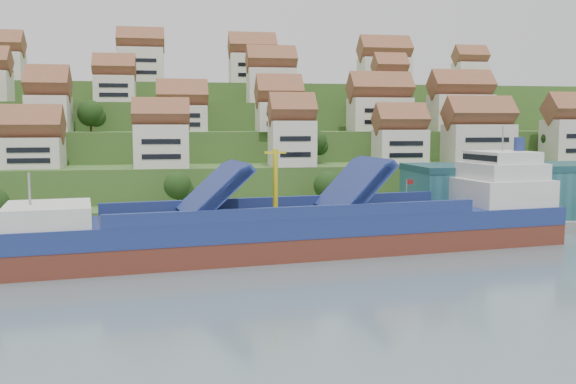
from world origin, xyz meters
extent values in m
plane|color=slate|center=(0.00, 0.00, 0.00)|extent=(300.00, 300.00, 0.00)
cube|color=gray|center=(20.00, 15.00, 1.10)|extent=(180.00, 14.00, 2.20)
cube|color=#2D4C1E|center=(0.00, 86.00, 2.00)|extent=(260.00, 128.00, 4.00)
cube|color=#2D4C1E|center=(0.00, 91.00, 5.50)|extent=(260.00, 118.00, 11.00)
cube|color=#2D4C1E|center=(0.00, 99.00, 9.00)|extent=(260.00, 102.00, 18.00)
cube|color=#2D4C1E|center=(0.00, 107.00, 12.50)|extent=(260.00, 86.00, 25.00)
cube|color=#2D4C1E|center=(0.00, 116.00, 15.50)|extent=(260.00, 68.00, 31.00)
cube|color=beige|center=(-49.41, 40.12, 14.04)|extent=(11.43, 8.57, 6.08)
cube|color=beige|center=(-24.07, 36.17, 15.33)|extent=(10.77, 7.03, 8.66)
cube|color=beige|center=(2.53, 35.75, 15.71)|extent=(9.06, 7.62, 9.42)
cube|color=beige|center=(27.52, 39.76, 14.75)|extent=(10.81, 7.73, 7.50)
cube|color=beige|center=(45.41, 38.53, 15.33)|extent=(14.53, 8.26, 8.66)
cube|color=beige|center=(70.29, 41.06, 15.88)|extent=(12.35, 8.31, 9.76)
cube|color=beige|center=(-48.85, 55.52, 21.98)|extent=(8.99, 8.98, 7.95)
cube|color=beige|center=(-19.52, 54.73, 20.97)|extent=(11.05, 7.90, 5.94)
cube|color=beige|center=(2.36, 51.19, 21.29)|extent=(10.03, 8.56, 6.59)
cube|color=beige|center=(27.86, 55.35, 21.99)|extent=(14.55, 8.36, 7.98)
cube|color=beige|center=(48.94, 55.64, 22.45)|extent=(14.85, 8.18, 8.91)
cube|color=beige|center=(-35.80, 71.10, 28.31)|extent=(9.85, 7.30, 6.62)
cube|color=beige|center=(3.39, 69.72, 29.42)|extent=(12.08, 7.79, 8.85)
cube|color=beige|center=(35.45, 70.31, 29.06)|extent=(8.40, 7.14, 8.11)
cube|color=beige|center=(-66.95, 89.86, 34.84)|extent=(11.85, 8.03, 7.68)
cube|color=beige|center=(-30.05, 87.92, 35.71)|extent=(12.18, 7.51, 9.43)
cube|color=beige|center=(0.79, 88.30, 35.16)|extent=(12.77, 8.15, 8.33)
cube|color=beige|center=(39.64, 87.40, 34.91)|extent=(14.37, 8.73, 7.83)
cube|color=beige|center=(68.75, 91.88, 34.73)|extent=(9.60, 7.05, 7.45)
ellipsoid|color=#1C3A13|center=(7.92, 26.11, 7.77)|extent=(5.72, 5.72, 5.72)
ellipsoid|color=#1C3A13|center=(-21.06, 26.29, 8.28)|extent=(5.22, 5.22, 5.22)
ellipsoid|color=#1C3A13|center=(56.31, 43.11, 14.71)|extent=(5.36, 5.36, 5.36)
ellipsoid|color=#1C3A13|center=(65.93, 43.11, 16.33)|extent=(4.24, 4.24, 4.24)
ellipsoid|color=#1C3A13|center=(9.08, 43.66, 15.82)|extent=(5.48, 5.48, 5.48)
ellipsoid|color=#1C3A13|center=(45.86, 59.83, 23.34)|extent=(4.99, 4.99, 4.99)
ellipsoid|color=#1C3A13|center=(-50.05, 59.38, 21.86)|extent=(6.31, 6.31, 6.31)
ellipsoid|color=#1C3A13|center=(-40.26, 57.97, 22.21)|extent=(6.00, 6.00, 6.00)
ellipsoid|color=#1C3A13|center=(5.20, 73.21, 31.69)|extent=(6.06, 6.06, 6.06)
ellipsoid|color=#1C3A13|center=(34.07, 75.94, 29.67)|extent=(5.37, 5.37, 5.37)
ellipsoid|color=#1C3A13|center=(-39.43, 19.00, 5.14)|extent=(4.50, 4.50, 4.50)
cube|color=#22575D|center=(52.00, 17.00, 7.20)|extent=(60.00, 15.00, 10.00)
cylinder|color=gray|center=(18.00, 10.00, 6.20)|extent=(0.16, 0.16, 8.00)
cube|color=maroon|center=(18.60, 10.00, 9.80)|extent=(1.20, 0.05, 0.80)
cube|color=#59261B|center=(-2.30, 0.16, 1.00)|extent=(87.68, 24.79, 5.56)
cube|color=navy|center=(-2.30, 0.16, 4.78)|extent=(87.70, 24.92, 2.89)
cube|color=silver|center=(-38.65, -4.74, 7.56)|extent=(12.70, 14.04, 2.89)
cube|color=#262628|center=(-4.51, -0.14, 6.22)|extent=(56.58, 18.65, 0.33)
cube|color=navy|center=(-16.62, -1.77, 10.00)|extent=(9.89, 13.27, 7.68)
cube|color=navy|center=(5.40, 1.20, 10.00)|extent=(9.47, 13.21, 8.12)
cylinder|color=gold|center=(-6.71, -0.43, 11.11)|extent=(0.87, 0.87, 10.00)
cube|color=silver|center=(32.94, 4.91, 8.33)|extent=(14.91, 14.33, 4.44)
cube|color=silver|center=(32.94, 4.91, 11.89)|extent=(12.53, 12.72, 2.78)
cube|color=silver|center=(32.94, 4.91, 14.22)|extent=(10.15, 11.10, 2.00)
cylinder|color=navy|center=(36.24, 5.35, 16.33)|extent=(2.00, 2.00, 2.44)
camera|label=1|loc=(-21.74, -95.22, 19.88)|focal=40.00mm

